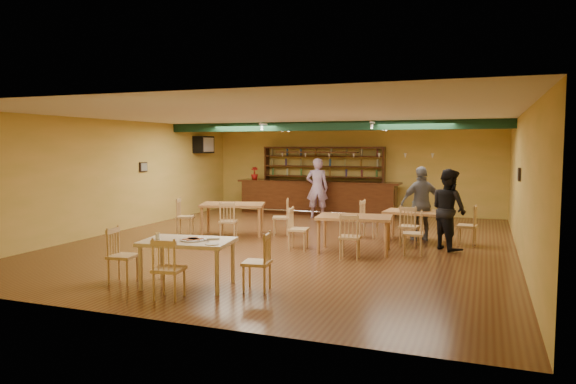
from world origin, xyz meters
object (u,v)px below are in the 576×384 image
at_px(dining_table_b, 416,226).
at_px(patron_right_a, 449,209).
at_px(near_table, 188,263).
at_px(patron_bar, 317,188).
at_px(dining_table_a, 233,219).
at_px(bar_counter, 317,198).
at_px(dining_table_d, 354,234).

xyz_separation_m(dining_table_b, patron_right_a, (0.80, -0.80, 0.54)).
bearing_deg(near_table, patron_bar, 85.14).
height_order(patron_bar, patron_right_a, patron_bar).
distance_m(dining_table_b, near_table, 6.30).
distance_m(dining_table_a, dining_table_b, 4.65).
relative_size(bar_counter, dining_table_a, 3.42).
bearing_deg(patron_bar, dining_table_b, 122.98).
bearing_deg(dining_table_b, bar_counter, 138.69).
height_order(dining_table_d, patron_bar, patron_bar).
bearing_deg(dining_table_d, dining_table_a, 155.16).
height_order(dining_table_b, patron_bar, patron_bar).
xyz_separation_m(near_table, patron_bar, (-0.51, 8.71, 0.58)).
bearing_deg(near_table, patron_right_a, 43.20).
xyz_separation_m(bar_counter, patron_right_a, (4.55, -4.79, 0.34)).
relative_size(bar_counter, near_table, 3.83).
distance_m(dining_table_d, near_table, 4.18).
bearing_deg(dining_table_d, patron_right_a, 21.81).
relative_size(bar_counter, dining_table_d, 3.49).
relative_size(dining_table_b, patron_bar, 0.76).
distance_m(dining_table_b, dining_table_d, 2.13).
xyz_separation_m(bar_counter, dining_table_b, (3.75, -3.99, -0.20)).
relative_size(dining_table_a, near_table, 1.12).
xyz_separation_m(bar_counter, dining_table_a, (-0.85, -4.66, -0.16)).
distance_m(patron_bar, patron_right_a, 5.85).
bearing_deg(dining_table_b, dining_table_d, -115.45).
distance_m(dining_table_b, patron_right_a, 1.25).
height_order(bar_counter, near_table, bar_counter).
relative_size(dining_table_a, dining_table_d, 1.02).
bearing_deg(dining_table_b, near_table, -112.83).
bearing_deg(dining_table_a, dining_table_d, -36.01).
distance_m(dining_table_a, dining_table_d, 3.70).
xyz_separation_m(dining_table_d, patron_right_a, (1.89, 1.02, 0.51)).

